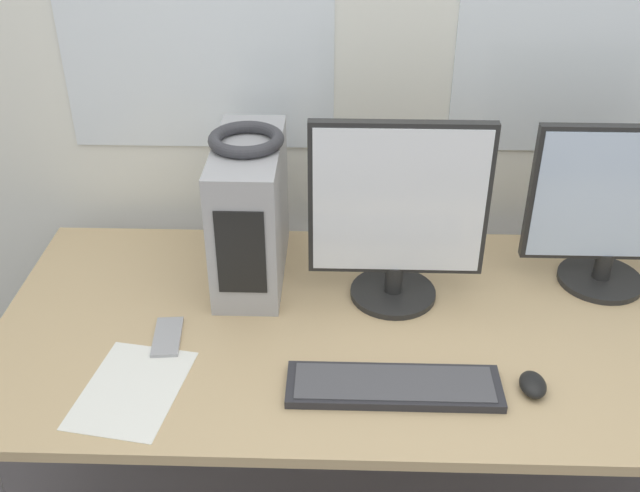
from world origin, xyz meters
The scene contains 10 objects.
wall_back centered at (0.00, 1.03, 1.35)m, with size 8.00×0.07×2.70m.
desk centered at (0.00, 0.45, 0.72)m, with size 2.00×0.90×0.77m.
pc_tower centered at (-0.38, 0.67, 0.96)m, with size 0.17×0.41×0.38m.
headphones centered at (-0.38, 0.67, 1.16)m, with size 0.19×0.19×0.03m.
monitor_main centered at (0.00, 0.57, 1.01)m, with size 0.44×0.22×0.49m.
monitor_right_near centered at (0.57, 0.65, 0.99)m, with size 0.46×0.22×0.45m.
keyboard centered at (-0.02, 0.21, 0.78)m, with size 0.48×0.14×0.02m.
mouse centered at (0.29, 0.22, 0.78)m, with size 0.06×0.09×0.03m.
cell_phone centered at (-0.56, 0.37, 0.77)m, with size 0.08×0.15×0.01m.
paper_sheet_left centered at (-0.60, 0.19, 0.77)m, with size 0.26×0.33×0.00m.
Camera 1 is at (-0.14, -1.05, 1.92)m, focal length 42.00 mm.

